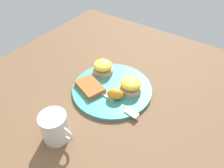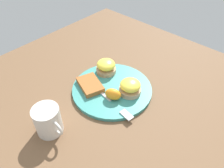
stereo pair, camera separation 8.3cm
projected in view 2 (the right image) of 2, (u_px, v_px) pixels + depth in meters
name	position (u px, v px, depth m)	size (l,w,h in m)	color
ground_plane	(112.00, 90.00, 0.86)	(1.10, 1.10, 0.00)	brown
plate	(112.00, 89.00, 0.85)	(0.31, 0.31, 0.01)	teal
sandwich_benedict_left	(130.00, 87.00, 0.81)	(0.08, 0.08, 0.06)	tan
sandwich_benedict_right	(106.00, 67.00, 0.90)	(0.08, 0.08, 0.06)	tan
hashbrown_patty	(90.00, 85.00, 0.85)	(0.11, 0.07, 0.02)	#A45C2A
orange_wedge	(113.00, 94.00, 0.79)	(0.06, 0.04, 0.04)	orange
fork	(112.00, 102.00, 0.79)	(0.23, 0.05, 0.00)	silver
cup	(48.00, 121.00, 0.68)	(0.12, 0.08, 0.10)	silver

